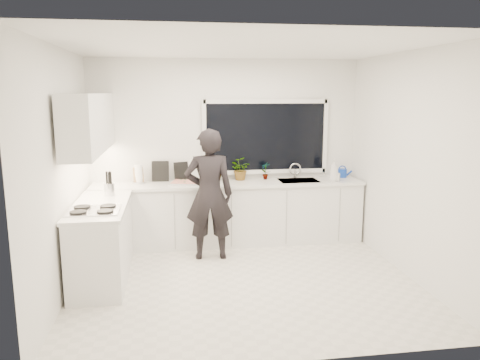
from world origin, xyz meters
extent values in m
cube|color=beige|center=(0.00, 0.00, -0.01)|extent=(4.00, 3.50, 0.02)
cube|color=white|center=(0.00, 1.76, 1.35)|extent=(4.00, 0.02, 2.70)
cube|color=white|center=(-2.01, 0.00, 1.35)|extent=(0.02, 3.50, 2.70)
cube|color=white|center=(2.01, 0.00, 1.35)|extent=(0.02, 3.50, 2.70)
cube|color=white|center=(0.00, 0.00, 2.71)|extent=(4.00, 3.50, 0.02)
cube|color=black|center=(0.60, 1.73, 1.55)|extent=(1.80, 0.02, 1.00)
cube|color=white|center=(0.00, 1.45, 0.44)|extent=(3.92, 0.58, 0.88)
cube|color=white|center=(-1.67, 0.35, 0.44)|extent=(0.58, 1.60, 0.88)
cube|color=silver|center=(0.00, 1.44, 0.90)|extent=(3.94, 0.62, 0.04)
cube|color=silver|center=(-1.67, 0.35, 0.90)|extent=(0.62, 1.60, 0.04)
cube|color=white|center=(-1.79, 0.70, 1.85)|extent=(0.34, 2.10, 0.70)
cube|color=silver|center=(1.05, 1.45, 0.87)|extent=(0.58, 0.42, 0.14)
cylinder|color=silver|center=(1.05, 1.65, 1.03)|extent=(0.03, 0.03, 0.22)
cube|color=black|center=(-1.69, 0.00, 0.94)|extent=(0.56, 0.48, 0.03)
imported|color=black|center=(-0.34, 0.86, 0.88)|extent=(0.66, 0.45, 1.76)
cube|color=silver|center=(-0.60, 1.42, 0.94)|extent=(0.55, 0.46, 0.03)
cube|color=red|center=(-0.60, 1.42, 0.95)|extent=(0.50, 0.41, 0.01)
cylinder|color=#123AAB|center=(1.79, 1.61, 0.98)|extent=(0.18, 0.18, 0.13)
cylinder|color=white|center=(-1.29, 1.55, 1.05)|extent=(0.13, 0.13, 0.26)
cube|color=olive|center=(-1.30, 1.59, 1.03)|extent=(0.15, 0.13, 0.22)
cylinder|color=#B0B0B4|center=(-1.61, 0.80, 1.00)|extent=(0.16, 0.16, 0.16)
cube|color=black|center=(-0.68, 1.69, 1.06)|extent=(0.21, 0.09, 0.28)
cube|color=black|center=(-0.98, 1.69, 1.07)|extent=(0.25, 0.04, 0.30)
imported|color=#26662D|center=(-0.18, 1.61, 1.09)|extent=(0.20, 0.20, 0.34)
imported|color=#26662D|center=(0.18, 1.61, 1.08)|extent=(0.39, 0.38, 0.33)
imported|color=#26662D|center=(0.58, 1.61, 1.05)|extent=(0.16, 0.14, 0.26)
imported|color=#D8BF66|center=(1.54, 1.30, 1.08)|extent=(0.16, 0.16, 0.33)
imported|color=#D8BF66|center=(1.59, 1.30, 1.01)|extent=(0.11, 0.11, 0.18)
camera|label=1|loc=(-0.83, -5.20, 2.21)|focal=35.00mm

